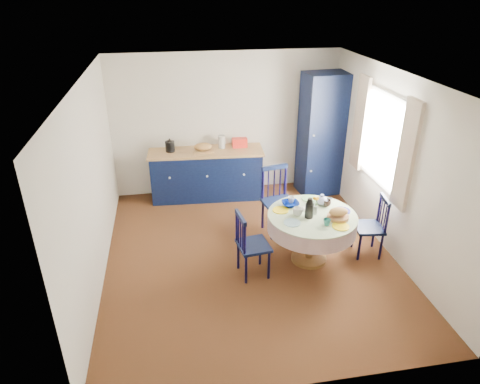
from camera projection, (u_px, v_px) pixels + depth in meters
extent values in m
plane|color=black|center=(250.00, 255.00, 6.13)|extent=(4.50, 4.50, 0.00)
plane|color=white|center=(252.00, 78.00, 5.02)|extent=(4.50, 4.50, 0.00)
cube|color=silver|center=(226.00, 124.00, 7.56)|extent=(4.00, 0.02, 2.50)
cube|color=silver|center=(92.00, 187.00, 5.27)|extent=(0.02, 4.50, 2.50)
cube|color=silver|center=(393.00, 165.00, 5.88)|extent=(0.02, 4.50, 2.50)
plane|color=white|center=(385.00, 141.00, 6.03)|extent=(0.00, 1.20, 1.20)
cube|color=beige|center=(406.00, 156.00, 5.38)|extent=(0.05, 0.34, 1.45)
cube|color=beige|center=(360.00, 123.00, 6.62)|extent=(0.05, 0.34, 1.45)
cube|color=black|center=(207.00, 175.00, 7.61)|extent=(1.96, 0.70, 0.85)
cube|color=tan|center=(206.00, 152.00, 7.42)|extent=(2.02, 0.75, 0.04)
cube|color=red|center=(240.00, 143.00, 7.49)|extent=(0.27, 0.16, 0.16)
cube|color=tan|center=(203.00, 151.00, 7.37)|extent=(0.35, 0.26, 0.02)
ellipsoid|color=#B38945|center=(203.00, 147.00, 7.33)|extent=(0.31, 0.20, 0.13)
cylinder|color=silver|center=(222.00, 142.00, 7.46)|extent=(0.12, 0.12, 0.22)
cube|color=black|center=(323.00, 135.00, 7.54)|extent=(0.80, 0.61, 2.17)
cylinder|color=white|center=(312.00, 135.00, 7.20)|extent=(0.04, 0.02, 0.04)
cylinder|color=white|center=(309.00, 171.00, 7.49)|extent=(0.04, 0.02, 0.04)
cylinder|color=brown|center=(309.00, 258.00, 6.02)|extent=(0.49, 0.49, 0.05)
cylinder|color=brown|center=(310.00, 238.00, 5.87)|extent=(0.10, 0.10, 0.65)
cylinder|color=brown|center=(312.00, 217.00, 5.72)|extent=(1.14, 1.14, 0.03)
cylinder|color=silver|center=(312.00, 223.00, 5.76)|extent=(1.20, 1.20, 0.22)
cylinder|color=silver|center=(312.00, 215.00, 5.71)|extent=(1.20, 1.20, 0.01)
cylinder|color=#8FB8BF|center=(292.00, 223.00, 5.51)|extent=(0.22, 0.22, 0.01)
cylinder|color=yellow|center=(341.00, 226.00, 5.43)|extent=(0.22, 0.22, 0.01)
cylinder|color=navy|center=(342.00, 211.00, 5.80)|extent=(0.22, 0.22, 0.01)
cylinder|color=#73B068|center=(309.00, 198.00, 6.12)|extent=(0.22, 0.22, 0.01)
cylinder|color=yellow|center=(281.00, 210.00, 5.81)|extent=(0.22, 0.22, 0.01)
cylinder|color=#A36F41|center=(338.00, 217.00, 5.61)|extent=(0.28, 0.28, 0.05)
ellipsoid|color=#B38945|center=(339.00, 212.00, 5.57)|extent=(0.26, 0.16, 0.11)
cube|color=silver|center=(306.00, 209.00, 5.82)|extent=(0.10, 0.07, 0.04)
cylinder|color=black|center=(269.00, 265.00, 5.56)|extent=(0.04, 0.04, 0.42)
cylinder|color=black|center=(260.00, 251.00, 5.84)|extent=(0.04, 0.04, 0.42)
cylinder|color=black|center=(246.00, 270.00, 5.47)|extent=(0.04, 0.04, 0.42)
cylinder|color=black|center=(238.00, 255.00, 5.76)|extent=(0.04, 0.04, 0.42)
cube|color=black|center=(254.00, 245.00, 5.56)|extent=(0.44, 0.46, 0.04)
cylinder|color=black|center=(245.00, 239.00, 5.26)|extent=(0.04, 0.04, 0.47)
cylinder|color=black|center=(237.00, 226.00, 5.55)|extent=(0.04, 0.04, 0.47)
cube|color=black|center=(241.00, 217.00, 5.31)|extent=(0.09, 0.37, 0.06)
cylinder|color=black|center=(243.00, 237.00, 5.34)|extent=(0.02, 0.02, 0.39)
cylinder|color=black|center=(241.00, 234.00, 5.41)|extent=(0.02, 0.02, 0.39)
cylinder|color=black|center=(239.00, 230.00, 5.49)|extent=(0.02, 0.02, 0.39)
cylinder|color=black|center=(272.00, 225.00, 6.40)|extent=(0.04, 0.04, 0.48)
cylinder|color=black|center=(294.00, 221.00, 6.52)|extent=(0.04, 0.04, 0.48)
cylinder|color=black|center=(263.00, 214.00, 6.70)|extent=(0.04, 0.04, 0.48)
cylinder|color=black|center=(284.00, 210.00, 6.82)|extent=(0.04, 0.04, 0.48)
cube|color=black|center=(279.00, 203.00, 6.50)|extent=(0.54, 0.52, 0.04)
cylinder|color=black|center=(263.00, 184.00, 6.49)|extent=(0.04, 0.04, 0.53)
cylinder|color=black|center=(285.00, 180.00, 6.60)|extent=(0.04, 0.04, 0.53)
cube|color=black|center=(275.00, 167.00, 6.44)|extent=(0.42, 0.12, 0.07)
cylinder|color=black|center=(268.00, 184.00, 6.52)|extent=(0.02, 0.02, 0.44)
cylinder|color=black|center=(274.00, 183.00, 6.55)|extent=(0.02, 0.02, 0.44)
cylinder|color=black|center=(280.00, 182.00, 6.59)|extent=(0.02, 0.02, 0.44)
cylinder|color=black|center=(353.00, 235.00, 6.23)|extent=(0.03, 0.03, 0.41)
cylinder|color=black|center=(359.00, 247.00, 5.94)|extent=(0.03, 0.03, 0.41)
cylinder|color=black|center=(374.00, 235.00, 6.23)|extent=(0.03, 0.03, 0.41)
cylinder|color=black|center=(381.00, 247.00, 5.95)|extent=(0.03, 0.03, 0.41)
cube|color=black|center=(369.00, 228.00, 5.99)|extent=(0.43, 0.45, 0.04)
cylinder|color=black|center=(379.00, 208.00, 6.03)|extent=(0.03, 0.03, 0.45)
cylinder|color=black|center=(387.00, 219.00, 5.75)|extent=(0.03, 0.03, 0.45)
cube|color=black|center=(385.00, 200.00, 5.80)|extent=(0.09, 0.36, 0.06)
cylinder|color=black|center=(381.00, 211.00, 5.98)|extent=(0.02, 0.02, 0.38)
cylinder|color=black|center=(383.00, 214.00, 5.90)|extent=(0.02, 0.02, 0.38)
cylinder|color=black|center=(385.00, 217.00, 5.82)|extent=(0.02, 0.02, 0.38)
imported|color=silver|center=(298.00, 212.00, 5.68)|extent=(0.13, 0.13, 0.10)
imported|color=#23675E|center=(327.00, 222.00, 5.45)|extent=(0.09, 0.09, 0.09)
imported|color=black|center=(327.00, 203.00, 5.92)|extent=(0.12, 0.12, 0.09)
imported|color=silver|center=(291.00, 200.00, 6.00)|extent=(0.10, 0.10, 0.09)
imported|color=navy|center=(290.00, 204.00, 5.93)|extent=(0.24, 0.24, 0.06)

